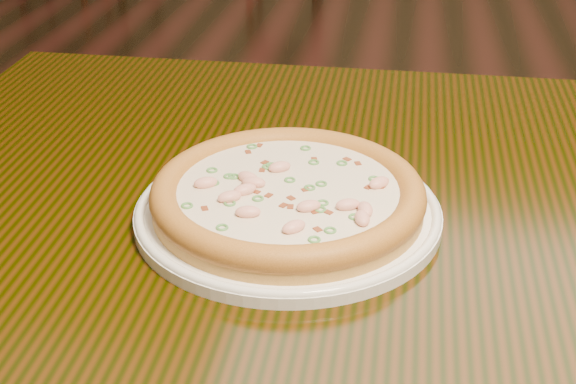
# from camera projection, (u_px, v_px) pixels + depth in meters

# --- Properties ---
(hero_table) EXTENTS (1.20, 0.80, 0.75)m
(hero_table) POSITION_uv_depth(u_px,v_px,m) (402.00, 281.00, 0.88)
(hero_table) COLOR black
(hero_table) RESTS_ON ground
(plate) EXTENTS (0.31, 0.31, 0.02)m
(plate) POSITION_uv_depth(u_px,v_px,m) (288.00, 211.00, 0.81)
(plate) COLOR white
(plate) RESTS_ON hero_table
(pizza) EXTENTS (0.27, 0.27, 0.03)m
(pizza) POSITION_uv_depth(u_px,v_px,m) (288.00, 195.00, 0.80)
(pizza) COLOR tan
(pizza) RESTS_ON plate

